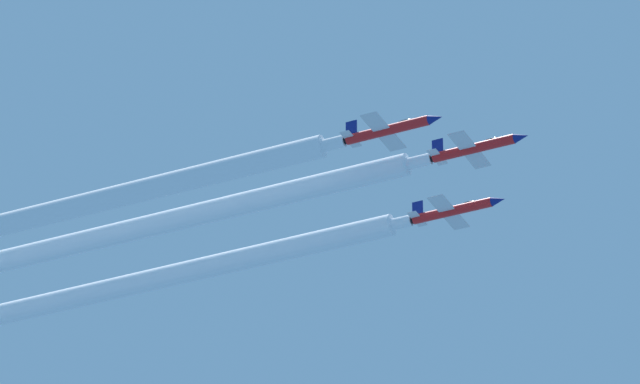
# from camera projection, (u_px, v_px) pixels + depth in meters

# --- Properties ---
(jet_lead) EXTENTS (8.15, 11.86, 2.85)m
(jet_lead) POSITION_uv_depth(u_px,v_px,m) (476.00, 148.00, 265.55)
(jet_lead) COLOR red
(jet_left_wingman) EXTENTS (8.15, 11.86, 2.85)m
(jet_left_wingman) POSITION_uv_depth(u_px,v_px,m) (455.00, 210.00, 274.59)
(jet_left_wingman) COLOR red
(jet_right_wingman) EXTENTS (8.15, 11.86, 2.85)m
(jet_right_wingman) POSITION_uv_depth(u_px,v_px,m) (390.00, 129.00, 259.89)
(jet_right_wingman) COLOR red
(smoke_trail_lead) EXTENTS (2.58, 76.48, 2.58)m
(smoke_trail_lead) POSITION_uv_depth(u_px,v_px,m) (132.00, 230.00, 281.64)
(smoke_trail_lead) COLOR white
(smoke_trail_left_wingman) EXTENTS (2.58, 64.39, 2.58)m
(smoke_trail_left_wingman) POSITION_uv_depth(u_px,v_px,m) (166.00, 276.00, 288.45)
(smoke_trail_left_wingman) COLOR white
(smoke_trail_right_wingman) EXTENTS (2.58, 70.37, 2.58)m
(smoke_trail_right_wingman) POSITION_uv_depth(u_px,v_px,m) (67.00, 209.00, 274.85)
(smoke_trail_right_wingman) COLOR white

